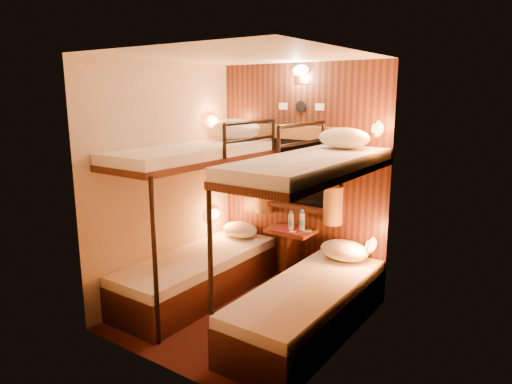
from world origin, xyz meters
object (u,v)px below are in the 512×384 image
Objects in this scene: bunk_right at (309,273)px; table at (291,250)px; bottle_left at (291,222)px; bunk_left at (198,245)px; bottle_right at (302,222)px.

table is at bearing 129.67° from bunk_right.
table is 0.33m from bottle_left.
bunk_right is 9.10× the size of bottle_left.
bunk_right is (1.30, 0.00, 0.00)m from bunk_left.
bunk_left is 1.02m from table.
bunk_left and bunk_right have the same top height.
bottle_left is 0.90× the size of bottle_right.
table is 3.14× the size of bottle_left.
bottle_right is at bearing 123.29° from bunk_right.
table is at bearing -172.35° from bottle_right.
bunk_right is at bearing -50.33° from table.
bottle_right is at bearing 25.15° from bottle_left.
bottle_right is at bearing 7.65° from table.
bunk_right is at bearing -49.95° from bottle_left.
table is at bearing 119.92° from bottle_left.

